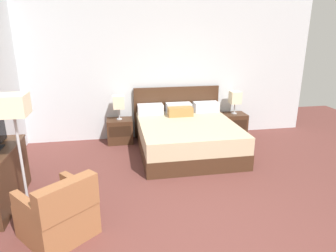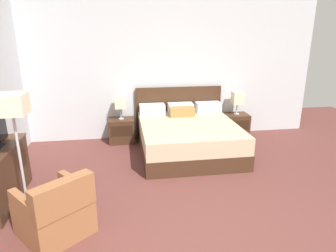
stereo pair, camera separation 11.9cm
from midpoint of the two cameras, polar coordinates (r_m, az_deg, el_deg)
ground_plane at (r=3.49m, az=8.24°, el=-22.20°), size 11.09×11.09×0.00m
wall_back at (r=6.38m, az=-0.95°, el=10.64°), size 6.70×0.06×2.90m
bed at (r=5.73m, az=4.33°, el=-1.83°), size 1.85×2.00×1.10m
nightstand_left at (r=6.30m, az=-8.27°, el=-0.86°), size 0.52×0.41×0.50m
nightstand_right at (r=6.77m, az=13.25°, el=0.18°), size 0.52×0.41×0.50m
table_lamp_left at (r=6.13m, az=-8.52°, el=4.51°), size 0.22×0.22×0.49m
table_lamp_right at (r=6.62m, az=13.61°, el=5.17°), size 0.22×0.22×0.49m
armchair_by_window at (r=3.69m, az=-19.72°, el=-15.29°), size 0.96×0.97×0.76m
floor_lamp at (r=3.82m, az=-26.63°, el=1.80°), size 0.32×0.32×1.56m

